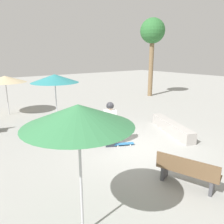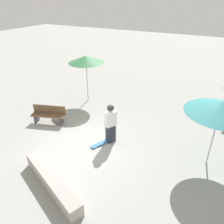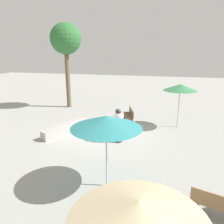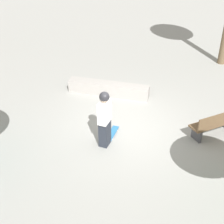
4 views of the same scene
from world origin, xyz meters
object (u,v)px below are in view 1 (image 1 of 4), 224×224
(shade_umbrella_teal, at_px, (55,78))
(shade_umbrella_tan, at_px, (5,79))
(skater_main, at_px, (110,123))
(skateboard, at_px, (124,144))
(palm_tree_left, at_px, (152,34))
(bench_far, at_px, (187,172))
(concrete_ledge, at_px, (172,127))
(shade_umbrella_green, at_px, (78,116))

(shade_umbrella_teal, relative_size, shade_umbrella_tan, 1.09)
(skater_main, bearing_deg, skateboard, -1.80)
(shade_umbrella_tan, height_order, palm_tree_left, palm_tree_left)
(skater_main, relative_size, bench_far, 1.04)
(shade_umbrella_teal, bearing_deg, skateboard, 103.06)
(concrete_ledge, bearing_deg, shade_umbrella_green, 23.34)
(bench_far, xyz_separation_m, palm_tree_left, (-8.92, -9.70, 4.55))
(skater_main, height_order, concrete_ledge, skater_main)
(skater_main, height_order, bench_far, skater_main)
(palm_tree_left, bearing_deg, bench_far, 47.40)
(skateboard, bearing_deg, skater_main, 174.60)
(bench_far, bearing_deg, shade_umbrella_teal, 165.64)
(shade_umbrella_teal, height_order, shade_umbrella_tan, shade_umbrella_teal)
(skateboard, height_order, concrete_ledge, concrete_ledge)
(shade_umbrella_teal, bearing_deg, palm_tree_left, -164.52)
(concrete_ledge, xyz_separation_m, shade_umbrella_teal, (3.57, -4.22, 2.04))
(bench_far, distance_m, palm_tree_left, 13.94)
(shade_umbrella_green, bearing_deg, skater_main, -133.91)
(shade_umbrella_tan, distance_m, palm_tree_left, 11.35)
(skater_main, height_order, shade_umbrella_teal, shade_umbrella_teal)
(skateboard, bearing_deg, palm_tree_left, 63.58)
(bench_far, height_order, shade_umbrella_green, shade_umbrella_green)
(skater_main, relative_size, shade_umbrella_teal, 0.69)
(bench_far, height_order, shade_umbrella_tan, shade_umbrella_tan)
(bench_far, height_order, palm_tree_left, palm_tree_left)
(skateboard, bearing_deg, bench_far, -72.18)
(shade_umbrella_green, bearing_deg, shade_umbrella_teal, -109.86)
(shade_umbrella_tan, bearing_deg, skater_main, 105.44)
(bench_far, relative_size, palm_tree_left, 0.27)
(concrete_ledge, distance_m, bench_far, 4.19)
(skateboard, distance_m, shade_umbrella_teal, 4.70)
(concrete_ledge, xyz_separation_m, shade_umbrella_green, (6.04, 2.61, 2.16))
(skater_main, xyz_separation_m, shade_umbrella_teal, (0.49, -3.76, 1.36))
(shade_umbrella_teal, relative_size, palm_tree_left, 0.40)
(skateboard, xyz_separation_m, shade_umbrella_green, (3.40, 2.80, 2.34))
(shade_umbrella_teal, relative_size, shade_umbrella_green, 0.96)
(skater_main, relative_size, concrete_ledge, 0.57)
(palm_tree_left, bearing_deg, skater_main, 35.46)
(concrete_ledge, relative_size, shade_umbrella_teal, 1.20)
(shade_umbrella_tan, xyz_separation_m, palm_tree_left, (-10.93, 0.80, 2.92))
(shade_umbrella_teal, distance_m, shade_umbrella_green, 7.26)
(concrete_ledge, distance_m, shade_umbrella_tan, 9.35)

